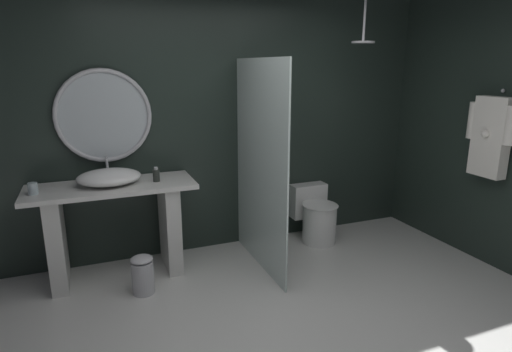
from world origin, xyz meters
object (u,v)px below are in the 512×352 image
object	(u,v)px
rain_shower_head	(363,38)
waste_bin	(143,274)
hanging_bathrobe	(491,133)
soap_dispenser	(156,175)
tumbler_cup	(33,189)
round_wall_mirror	(104,116)
toilet	(316,216)
vessel_sink	(109,177)

from	to	relation	value
rain_shower_head	waste_bin	bearing A→B (deg)	-173.10
rain_shower_head	hanging_bathrobe	size ratio (longest dim) A/B	0.51
soap_dispenser	rain_shower_head	distance (m)	2.39
tumbler_cup	soap_dispenser	world-z (taller)	soap_dispenser
round_wall_mirror	hanging_bathrobe	world-z (taller)	round_wall_mirror
rain_shower_head	toilet	world-z (taller)	rain_shower_head
soap_dispenser	round_wall_mirror	distance (m)	0.71
hanging_bathrobe	vessel_sink	bearing A→B (deg)	162.34
tumbler_cup	toilet	bearing A→B (deg)	2.15
round_wall_mirror	waste_bin	world-z (taller)	round_wall_mirror
tumbler_cup	waste_bin	bearing A→B (deg)	-24.86
tumbler_cup	toilet	xyz separation A→B (m)	(2.70, 0.10, -0.64)
toilet	vessel_sink	bearing A→B (deg)	-179.26
tumbler_cup	round_wall_mirror	distance (m)	0.86
tumbler_cup	hanging_bathrobe	xyz separation A→B (m)	(3.88, -0.97, 0.37)
round_wall_mirror	toilet	bearing A→B (deg)	-6.13
tumbler_cup	waste_bin	distance (m)	1.13
soap_dispenser	hanging_bathrobe	size ratio (longest dim) A/B	0.17
rain_shower_head	hanging_bathrobe	distance (m)	1.48
hanging_bathrobe	toilet	bearing A→B (deg)	137.61
round_wall_mirror	waste_bin	distance (m)	1.45
vessel_sink	waste_bin	size ratio (longest dim) A/B	1.61
soap_dispenser	waste_bin	size ratio (longest dim) A/B	0.39
rain_shower_head	toilet	distance (m)	1.90
tumbler_cup	waste_bin	xyz separation A→B (m)	(0.77, -0.36, -0.74)
hanging_bathrobe	rain_shower_head	bearing A→B (deg)	132.87
rain_shower_head	hanging_bathrobe	world-z (taller)	rain_shower_head
vessel_sink	soap_dispenser	xyz separation A→B (m)	(0.40, -0.05, -0.01)
rain_shower_head	toilet	size ratio (longest dim) A/B	0.70
soap_dispenser	waste_bin	world-z (taller)	soap_dispenser
tumbler_cup	hanging_bathrobe	world-z (taller)	hanging_bathrobe
tumbler_cup	soap_dispenser	distance (m)	0.99
round_wall_mirror	waste_bin	xyz separation A→B (m)	(0.17, -0.69, -1.27)
hanging_bathrobe	round_wall_mirror	bearing A→B (deg)	158.35
hanging_bathrobe	tumbler_cup	bearing A→B (deg)	165.93
rain_shower_head	round_wall_mirror	bearing A→B (deg)	170.50
soap_dispenser	waste_bin	distance (m)	0.87
toilet	waste_bin	world-z (taller)	toilet
toilet	waste_bin	size ratio (longest dim) A/B	1.75
toilet	hanging_bathrobe	bearing A→B (deg)	-42.39
hanging_bathrobe	waste_bin	bearing A→B (deg)	168.82
round_wall_mirror	hanging_bathrobe	bearing A→B (deg)	-21.65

